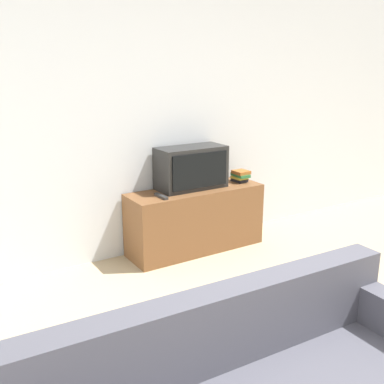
% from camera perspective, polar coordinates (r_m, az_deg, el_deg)
% --- Properties ---
extents(wall_back, '(9.00, 0.06, 2.60)m').
position_cam_1_polar(wall_back, '(4.29, -6.98, 8.96)').
color(wall_back, silver).
rests_on(wall_back, ground_plane).
extents(tv_stand, '(1.38, 0.44, 0.63)m').
position_cam_1_polar(tv_stand, '(4.50, 0.46, -3.51)').
color(tv_stand, brown).
rests_on(tv_stand, ground_plane).
extents(television, '(0.68, 0.33, 0.41)m').
position_cam_1_polar(television, '(4.40, -0.09, 3.11)').
color(television, black).
rests_on(television, tv_stand).
extents(book_stack, '(0.15, 0.21, 0.12)m').
position_cam_1_polar(book_stack, '(4.71, 6.15, 2.08)').
color(book_stack, black).
rests_on(book_stack, tv_stand).
extents(remote_on_stand, '(0.04, 0.20, 0.02)m').
position_cam_1_polar(remote_on_stand, '(4.13, -3.94, -0.54)').
color(remote_on_stand, '#2D2D2D').
rests_on(remote_on_stand, tv_stand).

